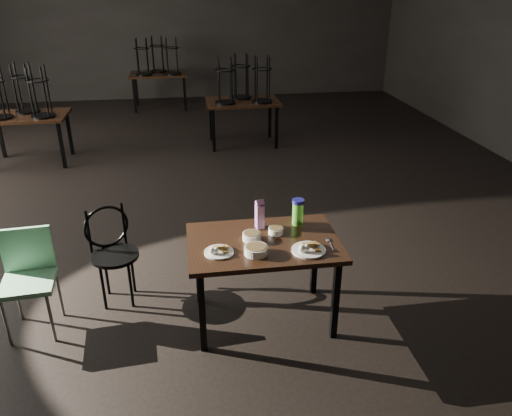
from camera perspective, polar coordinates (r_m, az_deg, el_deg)
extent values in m
plane|color=black|center=(6.52, -7.54, 0.89)|extent=(12.00, 12.00, 0.00)
cube|color=black|center=(12.00, -8.96, 19.87)|extent=(10.00, 0.04, 3.20)
cube|color=black|center=(3.96, 0.87, -4.02)|extent=(1.20, 0.80, 0.04)
cube|color=black|center=(3.85, -6.17, -11.75)|extent=(0.05, 0.05, 0.71)
cube|color=black|center=(4.01, 9.08, -10.32)|extent=(0.05, 0.05, 0.71)
cube|color=black|center=(4.38, -6.62, -6.74)|extent=(0.05, 0.05, 0.71)
cube|color=black|center=(4.52, 6.72, -5.69)|extent=(0.05, 0.05, 0.71)
cylinder|color=white|center=(3.79, -4.26, -5.04)|extent=(0.22, 0.22, 0.01)
cube|color=olive|center=(3.80, -4.25, -4.16)|extent=(0.08, 0.08, 0.04)
cube|color=olive|center=(3.80, -3.86, -4.13)|extent=(0.09, 0.09, 0.03)
ellipsoid|color=white|center=(3.75, -5.06, -4.90)|extent=(0.04, 0.04, 0.05)
ellipsoid|color=white|center=(3.75, -4.58, -4.86)|extent=(0.04, 0.04, 0.05)
cylinder|color=white|center=(3.83, 6.03, -4.80)|extent=(0.26, 0.26, 0.02)
cube|color=olive|center=(3.84, 5.98, -3.77)|extent=(0.09, 0.09, 0.04)
cube|color=olive|center=(3.84, 6.44, -3.73)|extent=(0.11, 0.11, 0.03)
ellipsoid|color=white|center=(3.76, 5.26, -4.63)|extent=(0.05, 0.05, 0.06)
ellipsoid|color=white|center=(3.77, 5.80, -4.59)|extent=(0.05, 0.05, 0.06)
cylinder|color=white|center=(3.95, -0.49, -3.27)|extent=(0.15, 0.15, 0.06)
cylinder|color=brown|center=(3.94, -0.49, -3.01)|extent=(0.13, 0.13, 0.01)
cylinder|color=white|center=(4.05, 2.28, -2.61)|extent=(0.12, 0.12, 0.05)
cylinder|color=brown|center=(4.04, 2.29, -2.40)|extent=(0.11, 0.11, 0.01)
cylinder|color=white|center=(3.76, -0.01, -4.85)|extent=(0.18, 0.18, 0.06)
cylinder|color=brown|center=(3.75, -0.01, -4.56)|extent=(0.15, 0.15, 0.01)
cube|color=#971B87|center=(4.10, 0.42, -0.99)|extent=(0.07, 0.07, 0.20)
cube|color=#971B87|center=(4.05, 0.43, 0.56)|extent=(0.07, 0.07, 0.06)
cylinder|color=#69DD41|center=(4.18, 4.79, -0.65)|extent=(0.11, 0.11, 0.19)
cylinder|color=navy|center=(4.13, 4.84, 0.76)|extent=(0.13, 0.13, 0.03)
ellipsoid|color=silver|center=(4.00, 8.22, -3.60)|extent=(0.05, 0.06, 0.01)
cube|color=silver|center=(3.91, 8.62, -4.33)|extent=(0.02, 0.13, 0.00)
cylinder|color=black|center=(4.48, -15.82, -5.26)|extent=(0.41, 0.41, 0.03)
torus|color=black|center=(4.54, -16.75, -2.05)|extent=(0.38, 0.18, 0.39)
cylinder|color=black|center=(4.68, -13.94, -6.91)|extent=(0.03, 0.03, 0.46)
cylinder|color=black|center=(4.72, -16.75, -7.04)|extent=(0.03, 0.03, 0.46)
cylinder|color=black|center=(4.52, -17.09, -8.59)|extent=(0.03, 0.03, 0.46)
cylinder|color=black|center=(4.49, -14.15, -8.46)|extent=(0.03, 0.03, 0.46)
cube|color=#7FC597|center=(4.35, -24.59, -7.78)|extent=(0.43, 0.43, 0.04)
cube|color=#7FC597|center=(4.40, -24.70, -4.26)|extent=(0.40, 0.06, 0.38)
cylinder|color=slate|center=(4.40, -26.69, -11.52)|extent=(0.03, 0.03, 0.46)
cylinder|color=slate|center=(4.30, -22.40, -11.50)|extent=(0.03, 0.03, 0.46)
cylinder|color=slate|center=(4.66, -25.58, -9.11)|extent=(0.03, 0.03, 0.46)
cylinder|color=slate|center=(4.56, -21.54, -9.03)|extent=(0.03, 0.03, 0.46)
cube|color=black|center=(8.31, -24.86, 9.48)|extent=(1.20, 0.80, 0.04)
cube|color=black|center=(7.98, -21.34, 6.68)|extent=(0.05, 0.05, 0.71)
cube|color=black|center=(8.86, -27.16, 7.34)|extent=(0.05, 0.05, 0.71)
cube|color=black|center=(8.58, -20.54, 8.03)|extent=(0.05, 0.05, 0.71)
cylinder|color=black|center=(8.26, -27.17, 9.19)|extent=(0.34, 0.34, 0.03)
cylinder|color=black|center=(8.24, -26.82, 11.88)|extent=(0.03, 0.03, 0.70)
cylinder|color=black|center=(8.06, -27.20, 11.55)|extent=(0.03, 0.03, 0.70)
cylinder|color=black|center=(8.09, -23.10, 9.66)|extent=(0.34, 0.34, 0.03)
torus|color=black|center=(7.98, -23.72, 13.10)|extent=(0.32, 0.32, 0.02)
cylinder|color=black|center=(8.08, -22.70, 12.41)|extent=(0.03, 0.03, 0.70)
cylinder|color=black|center=(8.13, -24.08, 12.24)|extent=(0.03, 0.03, 0.70)
cylinder|color=black|center=(7.94, -24.41, 11.92)|extent=(0.03, 0.03, 0.70)
cylinder|color=black|center=(7.89, -23.01, 12.09)|extent=(0.03, 0.03, 0.70)
cylinder|color=black|center=(8.47, -24.60, 10.04)|extent=(0.34, 0.34, 0.03)
torus|color=black|center=(8.38, -25.23, 13.32)|extent=(0.32, 0.32, 0.02)
cylinder|color=black|center=(8.47, -24.24, 12.66)|extent=(0.03, 0.03, 0.70)
cylinder|color=black|center=(8.52, -25.54, 12.49)|extent=(0.03, 0.03, 0.70)
cylinder|color=black|center=(8.34, -25.89, 12.19)|extent=(0.03, 0.03, 0.70)
cylinder|color=black|center=(8.28, -24.56, 12.36)|extent=(0.03, 0.03, 0.70)
cube|color=black|center=(8.47, -1.54, 12.04)|extent=(1.20, 0.80, 0.04)
cube|color=black|center=(8.21, -4.87, 8.82)|extent=(0.05, 0.05, 0.71)
cube|color=black|center=(8.34, 2.36, 9.15)|extent=(0.05, 0.05, 0.71)
cube|color=black|center=(8.83, -5.18, 9.98)|extent=(0.05, 0.05, 0.71)
cube|color=black|center=(8.95, 1.58, 10.28)|extent=(0.05, 0.05, 0.71)
cylinder|color=black|center=(8.29, -3.52, 11.95)|extent=(0.34, 0.34, 0.03)
torus|color=black|center=(8.19, -3.61, 15.36)|extent=(0.32, 0.32, 0.02)
cylinder|color=black|center=(8.32, -2.95, 14.58)|extent=(0.03, 0.03, 0.70)
cylinder|color=black|center=(8.30, -4.35, 14.52)|extent=(0.03, 0.03, 0.70)
cylinder|color=black|center=(8.11, -4.23, 14.27)|extent=(0.03, 0.03, 0.70)
cylinder|color=black|center=(8.13, -2.80, 14.33)|extent=(0.03, 0.03, 0.70)
cylinder|color=black|center=(8.36, 0.67, 12.11)|extent=(0.34, 0.34, 0.03)
torus|color=black|center=(8.26, 0.69, 15.49)|extent=(0.32, 0.32, 0.02)
cylinder|color=black|center=(8.40, 1.26, 14.71)|extent=(0.03, 0.03, 0.70)
cylinder|color=black|center=(8.37, -0.12, 14.68)|extent=(0.03, 0.03, 0.70)
cylinder|color=black|center=(8.18, 0.09, 14.43)|extent=(0.03, 0.03, 0.70)
cylinder|color=black|center=(8.21, 1.50, 14.46)|extent=(0.03, 0.03, 0.70)
cylinder|color=black|center=(8.64, -1.70, 12.53)|extent=(0.34, 0.34, 0.03)
torus|color=black|center=(8.54, -1.74, 15.81)|extent=(0.32, 0.32, 0.02)
cylinder|color=black|center=(8.68, -1.14, 15.05)|extent=(0.03, 0.03, 0.70)
cylinder|color=black|center=(8.65, -2.49, 15.01)|extent=(0.03, 0.03, 0.70)
cylinder|color=black|center=(8.46, -2.34, 14.77)|extent=(0.03, 0.03, 0.70)
cylinder|color=black|center=(8.48, -0.96, 14.82)|extent=(0.03, 0.03, 0.70)
cube|color=black|center=(11.13, -11.05, 14.79)|extent=(1.20, 0.80, 0.04)
cube|color=black|center=(10.92, -13.71, 12.34)|extent=(0.05, 0.05, 0.71)
cube|color=black|center=(10.88, -8.12, 12.74)|extent=(0.05, 0.05, 0.71)
cube|color=black|center=(11.54, -13.49, 13.03)|extent=(0.05, 0.05, 0.71)
cube|color=black|center=(11.50, -8.20, 13.42)|extent=(0.05, 0.05, 0.71)
cylinder|color=black|center=(10.99, -12.69, 14.71)|extent=(0.34, 0.34, 0.03)
torus|color=black|center=(10.91, -12.95, 17.28)|extent=(0.32, 0.32, 0.02)
cylinder|color=black|center=(11.02, -12.32, 16.70)|extent=(0.03, 0.03, 0.70)
cylinder|color=black|center=(11.04, -13.38, 16.61)|extent=(0.03, 0.03, 0.70)
cylinder|color=black|center=(10.84, -13.45, 16.46)|extent=(0.03, 0.03, 0.70)
cylinder|color=black|center=(10.83, -12.37, 16.55)|extent=(0.03, 0.03, 0.70)
cylinder|color=black|center=(10.97, -9.46, 14.95)|extent=(0.34, 0.34, 0.03)
torus|color=black|center=(10.89, -9.66, 17.53)|extent=(0.32, 0.32, 0.02)
cylinder|color=black|center=(11.01, -9.07, 16.94)|extent=(0.03, 0.03, 0.70)
cylinder|color=black|center=(11.01, -10.14, 16.86)|extent=(0.03, 0.03, 0.70)
cylinder|color=black|center=(10.81, -10.15, 16.72)|extent=(0.03, 0.03, 0.70)
cylinder|color=black|center=(10.81, -9.06, 16.79)|extent=(0.03, 0.03, 0.70)
cylinder|color=black|center=(11.30, -11.04, 15.13)|extent=(0.34, 0.34, 0.03)
torus|color=black|center=(11.23, -11.26, 17.63)|extent=(0.32, 0.32, 0.02)
cylinder|color=black|center=(11.34, -10.66, 17.06)|extent=(0.03, 0.03, 0.70)
cylinder|color=black|center=(11.34, -11.70, 16.98)|extent=(0.03, 0.03, 0.70)
cylinder|color=black|center=(11.15, -11.74, 16.84)|extent=(0.03, 0.03, 0.70)
cylinder|color=black|center=(11.14, -10.68, 16.92)|extent=(0.03, 0.03, 0.70)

